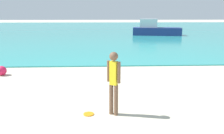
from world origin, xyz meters
TOP-DOWN VIEW (x-y plane):
  - water at (0.00, 41.22)m, footprint 160.00×60.00m
  - person_standing at (-0.07, 5.30)m, footprint 0.36×0.26m
  - frisbee at (-0.77, 5.32)m, footprint 0.29×0.29m
  - boat_near at (6.31, 28.42)m, footprint 6.15×2.91m
  - beach_ball at (-4.93, 9.71)m, footprint 0.43×0.43m

SIDE VIEW (x-z plane):
  - frisbee at x=-0.77m, z-range 0.00..0.03m
  - water at x=0.00m, z-range 0.00..0.06m
  - beach_ball at x=-4.93m, z-range 0.00..0.43m
  - boat_near at x=6.31m, z-range -0.25..1.76m
  - person_standing at x=-0.07m, z-range 0.12..1.88m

